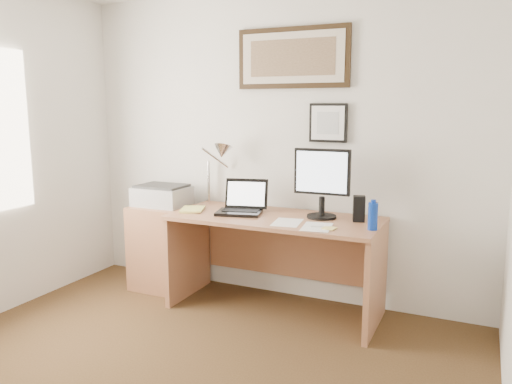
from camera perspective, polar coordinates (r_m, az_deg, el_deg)
The scene contains 17 objects.
wall_back at distance 4.11m, azimuth 2.24°, elevation 5.21°, with size 3.50×0.02×2.50m, color silver.
side_cabinet at distance 4.44m, azimuth -10.57°, elevation -6.24°, with size 0.50×0.40×0.73m, color #945D3E.
water_bottle at distance 3.46m, azimuth 13.21°, elevation -2.72°, with size 0.07×0.07×0.19m, color #0C2E9C.
bottle_cap at distance 3.44m, azimuth 13.28°, elevation -1.02°, with size 0.03×0.03×0.02m, color #0C2E9C.
speaker at distance 3.69m, azimuth 11.68°, elevation -1.89°, with size 0.08×0.07×0.19m, color black.
paper_sheet_a at distance 3.61m, azimuth 3.58°, elevation -3.49°, with size 0.19×0.27×0.00m, color white.
paper_sheet_b at distance 3.49m, azimuth 6.96°, elevation -3.98°, with size 0.19×0.28×0.00m, color white.
sticky_pad at distance 3.44m, azimuth 8.39°, elevation -4.11°, with size 0.08×0.08×0.01m, color #F5DC74.
marker_pen at distance 3.48m, azimuth 7.39°, elevation -3.92°, with size 0.02×0.02×0.14m, color white.
book at distance 4.06m, azimuth -8.50°, elevation -1.97°, with size 0.18×0.24×0.02m, color #E3E06B.
desk at distance 3.93m, azimuth 2.62°, elevation -5.93°, with size 1.60×0.70×0.75m.
laptop at distance 3.91m, azimuth -1.63°, elevation -1.57°, with size 0.39×0.37×0.26m.
lcd_monitor at distance 3.72m, azimuth 7.55°, elevation 1.40°, with size 0.42×0.22×0.52m.
printer at distance 4.38m, azimuth -10.68°, elevation -0.37°, with size 0.44×0.34×0.18m.
desk_lamp at distance 4.12m, azimuth -4.04°, elevation 4.33°, with size 0.29×0.27×0.53m.
picture_large at distance 4.04m, azimuth 4.19°, elevation 15.05°, with size 0.92×0.04×0.47m.
picture_small at distance 3.93m, azimuth 8.25°, elevation 7.82°, with size 0.30×0.03×0.30m.
Camera 1 is at (1.56, -1.79, 1.58)m, focal length 35.00 mm.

